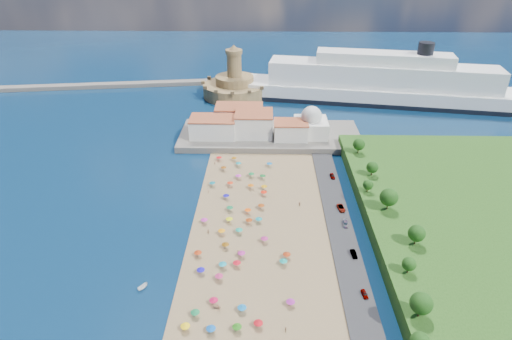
{
  "coord_description": "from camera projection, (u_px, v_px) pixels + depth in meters",
  "views": [
    {
      "loc": [
        7.32,
        -124.4,
        89.82
      ],
      "look_at": [
        4.0,
        25.0,
        8.0
      ],
      "focal_mm": 30.0,
      "sensor_mm": 36.0,
      "label": 1
    }
  ],
  "objects": [
    {
      "name": "moored_boats",
      "position": [
        127.0,
        333.0,
        109.36
      ],
      "size": [
        3.98,
        30.99,
        1.57
      ],
      "color": "white",
      "rests_on": "ground"
    },
    {
      "name": "breakwater",
      "position": [
        91.0,
        86.0,
        288.06
      ],
      "size": [
        199.03,
        34.77,
        2.6
      ],
      "primitive_type": "cube",
      "rotation": [
        0.0,
        0.0,
        0.14
      ],
      "color": "#59544C",
      "rests_on": "ground"
    },
    {
      "name": "hillside_trees",
      "position": [
        391.0,
        214.0,
        139.51
      ],
      "size": [
        16.3,
        108.32,
        8.08
      ],
      "color": "#382314",
      "rests_on": "hillside"
    },
    {
      "name": "beach_parasols",
      "position": [
        238.0,
        237.0,
        141.82
      ],
      "size": [
        31.21,
        115.9,
        2.2
      ],
      "color": "gray",
      "rests_on": "beach"
    },
    {
      "name": "cruise_ship",
      "position": [
        380.0,
        85.0,
        258.78
      ],
      "size": [
        170.77,
        52.14,
        36.95
      ],
      "color": "black",
      "rests_on": "ground"
    },
    {
      "name": "ground",
      "position": [
        243.0,
        223.0,
        152.37
      ],
      "size": [
        700.0,
        700.0,
        0.0
      ],
      "primitive_type": "plane",
      "color": "#071938",
      "rests_on": "ground"
    },
    {
      "name": "fortress",
      "position": [
        235.0,
        86.0,
        270.41
      ],
      "size": [
        40.0,
        40.0,
        32.4
      ],
      "color": "#A38051",
      "rests_on": "ground"
    },
    {
      "name": "waterfront_buildings",
      "position": [
        244.0,
        123.0,
        213.22
      ],
      "size": [
        57.0,
        29.0,
        11.0
      ],
      "color": "silver",
      "rests_on": "terrace"
    },
    {
      "name": "beachgoers",
      "position": [
        232.0,
        246.0,
        139.28
      ],
      "size": [
        37.64,
        102.51,
        1.83
      ],
      "color": "tan",
      "rests_on": "beach"
    },
    {
      "name": "parked_cars",
      "position": [
        344.0,
        218.0,
        152.94
      ],
      "size": [
        3.01,
        71.41,
        1.43
      ],
      "color": "gray",
      "rests_on": "promenade"
    },
    {
      "name": "terrace",
      "position": [
        270.0,
        136.0,
        215.47
      ],
      "size": [
        90.0,
        36.0,
        3.0
      ],
      "primitive_type": "cube",
      "color": "#59544C",
      "rests_on": "ground"
    },
    {
      "name": "jetty",
      "position": [
        232.0,
        111.0,
        246.73
      ],
      "size": [
        18.0,
        70.0,
        2.4
      ],
      "primitive_type": "cube",
      "color": "#59544C",
      "rests_on": "ground"
    },
    {
      "name": "domed_building",
      "position": [
        311.0,
        124.0,
        209.74
      ],
      "size": [
        16.0,
        16.0,
        15.0
      ],
      "color": "silver",
      "rests_on": "terrace"
    }
  ]
}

